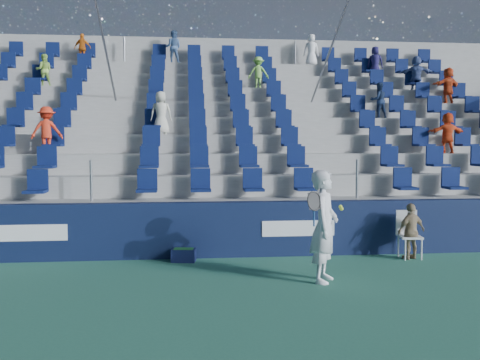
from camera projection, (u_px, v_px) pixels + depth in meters
name	position (u px, v px, depth m)	size (l,w,h in m)	color
ground	(246.00, 298.00, 8.55)	(70.00, 70.00, 0.00)	#307158
sponsor_wall	(229.00, 229.00, 11.64)	(24.00, 0.32, 1.20)	#101A3B
grandstand	(216.00, 154.00, 16.58)	(24.00, 8.17, 6.63)	#A8A8A2
tennis_player	(324.00, 226.00, 9.50)	(0.77, 0.86, 2.00)	silver
line_judge_chair	(408.00, 231.00, 11.54)	(0.50, 0.51, 1.02)	white
line_judge	(411.00, 231.00, 11.39)	(0.70, 0.29, 1.20)	tan
ball_bin	(184.00, 254.00, 11.17)	(0.54, 0.40, 0.28)	#10163C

